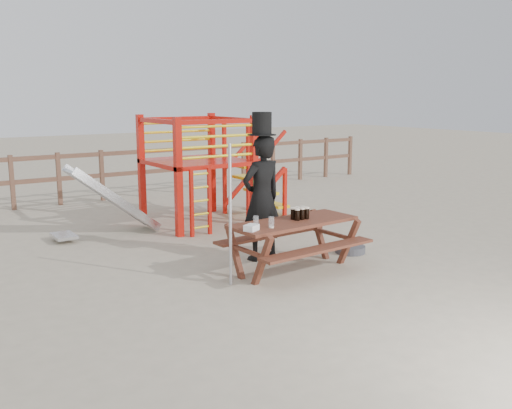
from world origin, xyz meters
name	(u,v)px	position (x,y,z in m)	size (l,w,h in m)	color
ground	(306,270)	(0.00, 0.00, 0.00)	(60.00, 60.00, 0.00)	tan
back_fence	(122,168)	(0.00, 7.00, 0.74)	(15.09, 0.09, 1.20)	brown
playground_fort	(194,169)	(0.12, 3.58, 1.07)	(4.71, 1.84, 2.10)	red
picnic_table	(293,239)	(-0.17, 0.09, 0.46)	(1.94, 1.39, 0.73)	brown
man_with_hat	(262,195)	(-0.21, 0.82, 1.00)	(0.72, 0.50, 2.23)	black
metal_pole	(230,215)	(-1.23, 0.07, 0.93)	(0.04, 0.04, 1.87)	#B2B2B7
parasol_base	(350,249)	(1.15, 0.31, 0.06)	(0.48, 0.48, 0.20)	#3C3D42
paper_bag	(251,228)	(-1.00, -0.08, 0.77)	(0.18, 0.14, 0.08)	white
stout_pints	(300,213)	(-0.04, 0.12, 0.82)	(0.26, 0.17, 0.17)	black
empty_glasses	(264,222)	(-0.76, -0.01, 0.80)	(0.22, 0.23, 0.15)	silver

